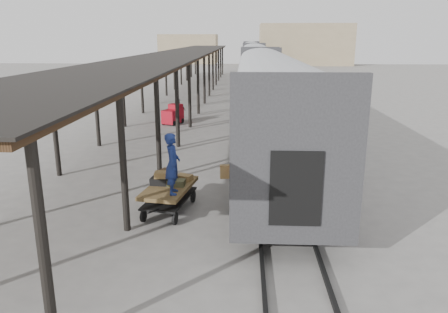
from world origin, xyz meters
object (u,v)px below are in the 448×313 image
porter (173,164)px  pedestrian (179,110)px  baggage_cart (169,192)px  luggage_tug (173,115)px

porter → pedestrian: (-2.22, 15.97, -1.02)m
baggage_cart → porter: porter is taller
porter → luggage_tug: bearing=3.2°
baggage_cart → pedestrian: (-1.97, 15.32, 0.12)m
luggage_tug → porter: porter is taller
baggage_cart → luggage_tug: 14.70m
porter → pedestrian: bearing=1.9°
pedestrian → porter: bearing=98.5°
porter → pedestrian: size_ratio=1.20×
baggage_cart → porter: 1.33m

